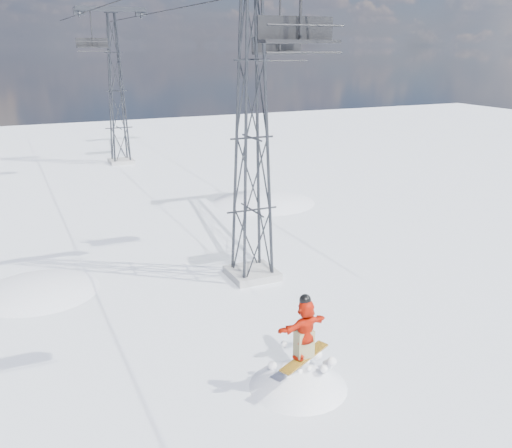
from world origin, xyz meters
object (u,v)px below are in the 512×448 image
Objects in this scene: lift_tower_near at (252,139)px; lift_tower_far at (116,91)px; snowboarder_jump at (297,438)px; lift_chair_near at (299,32)px.

lift_tower_far is at bearing 90.00° from lift_tower_near.
lift_chair_near is at bearing -165.11° from snowboarder_jump.
lift_tower_near is 4.96× the size of lift_chair_near.
lift_chair_near is (-0.24, -0.06, 10.64)m from snowboarder_jump.
lift_tower_far is 32.77m from lift_chair_near.
lift_tower_near is 1.69× the size of snowboarder_jump.
lift_tower_far is at bearing 86.13° from lift_chair_near.
lift_tower_far reaches higher than snowboarder_jump.
lift_tower_far is 1.69× the size of snowboarder_jump.
lift_chair_near is at bearing -106.34° from lift_tower_near.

